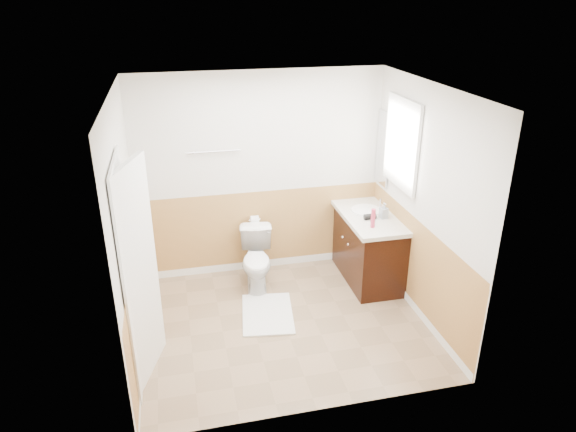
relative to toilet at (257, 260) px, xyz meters
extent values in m
plane|color=#8C7051|center=(0.15, -0.85, -0.35)|extent=(3.00, 3.00, 0.00)
plane|color=white|center=(0.15, -0.85, 2.15)|extent=(3.00, 3.00, 0.00)
plane|color=silver|center=(0.15, 0.45, 0.90)|extent=(3.00, 0.00, 3.00)
plane|color=silver|center=(0.15, -2.15, 0.90)|extent=(3.00, 0.00, 3.00)
plane|color=silver|center=(-1.35, -0.85, 0.90)|extent=(0.00, 3.00, 3.00)
plane|color=silver|center=(1.65, -0.85, 0.90)|extent=(0.00, 3.00, 3.00)
plane|color=tan|center=(0.15, 0.44, 0.15)|extent=(3.00, 0.00, 3.00)
plane|color=tan|center=(0.15, -2.14, 0.15)|extent=(3.00, 0.00, 3.00)
plane|color=tan|center=(-1.34, -0.85, 0.15)|extent=(0.00, 2.60, 2.60)
plane|color=tan|center=(1.63, -0.85, 0.15)|extent=(0.00, 2.60, 2.60)
imported|color=white|center=(0.00, 0.00, 0.00)|extent=(0.48, 0.72, 0.69)
cube|color=white|center=(0.00, -0.65, -0.34)|extent=(0.65, 0.87, 0.02)
cube|color=black|center=(1.36, -0.14, 0.05)|extent=(0.55, 1.10, 0.80)
sphere|color=white|center=(1.06, -0.24, 0.20)|extent=(0.03, 0.03, 0.03)
sphere|color=silver|center=(1.06, -0.04, 0.20)|extent=(0.03, 0.03, 0.03)
cube|color=white|center=(1.35, -0.14, 0.48)|extent=(0.60, 1.15, 0.05)
cylinder|color=white|center=(1.36, 0.01, 0.51)|extent=(0.36, 0.36, 0.02)
cylinder|color=silver|center=(1.54, 0.01, 0.57)|extent=(0.02, 0.02, 0.14)
cylinder|color=#C4324F|center=(1.26, -0.45, 0.61)|extent=(0.05, 0.05, 0.22)
imported|color=#8F9AA1|center=(1.48, -0.23, 0.60)|extent=(0.10, 0.10, 0.19)
cylinder|color=black|center=(1.31, -0.24, 0.54)|extent=(0.14, 0.07, 0.07)
cylinder|color=black|center=(1.28, -0.21, 0.51)|extent=(0.03, 0.03, 0.07)
cube|color=silver|center=(1.62, 0.25, 1.20)|extent=(0.02, 0.35, 0.90)
cube|color=white|center=(1.62, -0.26, 1.40)|extent=(0.04, 0.80, 1.00)
cube|color=white|center=(1.63, -0.26, 1.40)|extent=(0.01, 0.70, 0.90)
cube|color=white|center=(-1.25, -1.30, 0.67)|extent=(0.29, 0.78, 2.04)
cube|color=white|center=(-1.33, -1.30, 0.68)|extent=(0.02, 0.92, 2.10)
sphere|color=silver|center=(-1.19, -0.97, 0.60)|extent=(0.06, 0.06, 0.06)
cylinder|color=silver|center=(-0.40, 0.40, 1.25)|extent=(0.62, 0.02, 0.02)
cylinder|color=silver|center=(0.05, 0.38, 0.35)|extent=(0.14, 0.02, 0.02)
cylinder|color=white|center=(0.05, 0.38, 0.35)|extent=(0.10, 0.11, 0.11)
cube|color=white|center=(0.05, 0.38, 0.24)|extent=(0.10, 0.01, 0.16)
camera|label=1|loc=(-0.86, -5.43, 2.97)|focal=32.44mm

